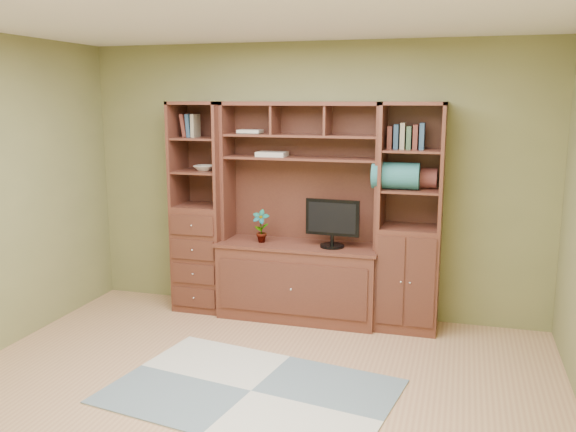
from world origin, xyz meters
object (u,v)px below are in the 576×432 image
(center_hutch, at_px, (298,213))
(monitor, at_px, (332,215))
(left_tower, at_px, (201,207))
(right_tower, at_px, (410,218))

(center_hutch, distance_m, monitor, 0.33)
(left_tower, relative_size, monitor, 3.35)
(center_hutch, relative_size, right_tower, 1.00)
(center_hutch, height_order, monitor, center_hutch)
(center_hutch, xyz_separation_m, right_tower, (1.02, 0.04, 0.00))
(left_tower, xyz_separation_m, monitor, (1.33, -0.07, 0.01))
(left_tower, height_order, right_tower, same)
(center_hutch, xyz_separation_m, monitor, (0.33, -0.03, 0.01))
(right_tower, bearing_deg, monitor, -173.83)
(right_tower, height_order, monitor, right_tower)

